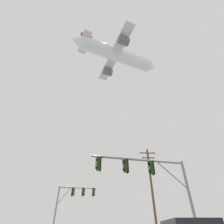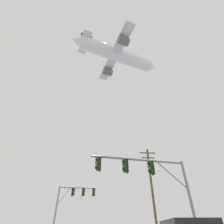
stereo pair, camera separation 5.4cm
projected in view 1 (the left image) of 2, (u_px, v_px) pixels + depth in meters
The scene contains 4 objects.
signal_pole_near at pixel (149, 176), 12.50m from camera, with size 7.27×1.41×5.88m.
signal_pole_far at pixel (73, 199), 21.77m from camera, with size 4.93×0.54×6.25m.
utility_pole at pixel (152, 188), 21.46m from camera, with size 2.20×0.28×10.94m.
airplane at pixel (116, 55), 49.70m from camera, with size 25.77×19.90×7.17m.
Camera 1 is at (-0.09, -5.63, 1.15)m, focal length 27.52 mm.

